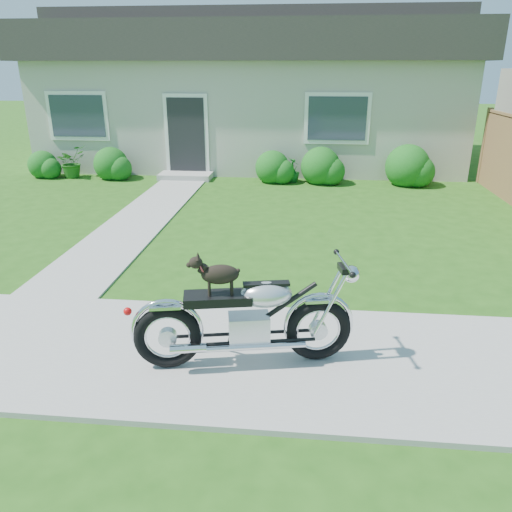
{
  "coord_description": "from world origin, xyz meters",
  "views": [
    {
      "loc": [
        1.75,
        -4.51,
        2.86
      ],
      "look_at": [
        1.19,
        1.0,
        0.75
      ],
      "focal_mm": 35.0,
      "sensor_mm": 36.0,
      "label": 1
    }
  ],
  "objects": [
    {
      "name": "sidewalk",
      "position": [
        0.0,
        0.0,
        0.02
      ],
      "size": [
        24.0,
        2.2,
        0.04
      ],
      "primitive_type": "cube",
      "color": "#9E9B93",
      "rests_on": "ground"
    },
    {
      "name": "ground",
      "position": [
        0.0,
        0.0,
        0.0
      ],
      "size": [
        80.0,
        80.0,
        0.0
      ],
      "primitive_type": "plane",
      "color": "#235114",
      "rests_on": "ground"
    },
    {
      "name": "potted_plant_left",
      "position": [
        -4.65,
        8.55,
        0.43
      ],
      "size": [
        0.9,
        0.96,
        0.86
      ],
      "primitive_type": "imported",
      "rotation": [
        0.0,
        0.0,
        1.2
      ],
      "color": "#1F5B18",
      "rests_on": "ground"
    },
    {
      "name": "motorcycle_with_dog",
      "position": [
        1.23,
        -0.18,
        0.55
      ],
      "size": [
        2.2,
        0.75,
        1.17
      ],
      "rotation": [
        0.0,
        0.0,
        0.2
      ],
      "color": "black",
      "rests_on": "sidewalk"
    },
    {
      "name": "potted_plant_right",
      "position": [
        1.4,
        8.55,
        0.32
      ],
      "size": [
        0.45,
        0.45,
        0.65
      ],
      "primitive_type": "imported",
      "rotation": [
        0.0,
        0.0,
        1.86
      ],
      "color": "#195B1D",
      "rests_on": "ground"
    },
    {
      "name": "walkway",
      "position": [
        -1.5,
        5.0,
        0.01
      ],
      "size": [
        1.2,
        8.0,
        0.03
      ],
      "primitive_type": "cube",
      "color": "#9E9B93",
      "rests_on": "ground"
    },
    {
      "name": "house",
      "position": [
        -0.0,
        11.99,
        2.16
      ],
      "size": [
        12.6,
        7.03,
        4.5
      ],
      "color": "beige",
      "rests_on": "ground"
    },
    {
      "name": "shrub_row",
      "position": [
        0.81,
        8.5,
        0.42
      ],
      "size": [
        10.72,
        1.12,
        1.12
      ],
      "color": "#185B18",
      "rests_on": "ground"
    }
  ]
}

